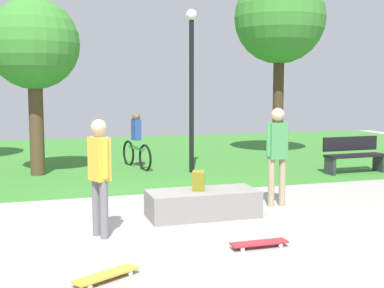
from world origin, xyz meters
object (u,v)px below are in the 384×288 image
skater_performing_trick (99,169)px  tree_young_birch (280,19)px  concrete_ledge (203,203)px  park_bench_near_lamppost (353,154)px  cyclist_on_bicycle (136,144)px  lamp_post (191,74)px  skateboard_by_ledge (259,243)px  skater_watching (277,149)px  tree_tall_oak (34,46)px  skateboard_spare (106,275)px  backpack_on_ledge (198,181)px

skater_performing_trick → tree_young_birch: tree_young_birch is taller
concrete_ledge → park_bench_near_lamppost: size_ratio=1.14×
cyclist_on_bicycle → skater_performing_trick: bearing=-105.5°
lamp_post → concrete_ledge: bearing=-104.6°
cyclist_on_bicycle → concrete_ledge: bearing=-89.4°
skater_performing_trick → skateboard_by_ledge: (1.99, -1.15, -0.94)m
skateboard_by_ledge → lamp_post: lamp_post is taller
skater_watching → tree_tall_oak: tree_tall_oak is taller
skateboard_by_ledge → tree_young_birch: tree_young_birch is taller
skateboard_spare → tree_young_birch: size_ratio=0.14×
cyclist_on_bicycle → skateboard_spare: bearing=-103.3°
skateboard_by_ledge → tree_tall_oak: bearing=112.3°
skateboard_spare → cyclist_on_bicycle: cyclist_on_bicycle is taller
backpack_on_ledge → tree_tall_oak: 6.19m
skater_performing_trick → lamp_post: size_ratio=0.42×
concrete_ledge → tree_tall_oak: bearing=117.3°
park_bench_near_lamppost → cyclist_on_bicycle: bearing=154.5°
skateboard_spare → tree_tall_oak: size_ratio=0.18×
skateboard_by_ledge → lamp_post: (0.93, 6.18, 2.43)m
tree_tall_oak → concrete_ledge: bearing=-62.7°
lamp_post → skater_watching: bearing=-84.5°
skateboard_spare → lamp_post: bearing=65.6°
backpack_on_ledge → cyclist_on_bicycle: bearing=19.2°
skateboard_by_ledge → tree_young_birch: (4.51, 8.51, 4.20)m
concrete_ledge → tree_tall_oak: 6.42m
cyclist_on_bicycle → skater_watching: bearing=-73.0°
concrete_ledge → tree_young_birch: bearing=54.8°
tree_tall_oak → park_bench_near_lamppost: bearing=-14.6°
skateboard_spare → lamp_post: 7.82m
skater_watching → tree_young_birch: bearing=63.4°
backpack_on_ledge → tree_young_birch: (4.77, 6.63, 3.66)m
backpack_on_ledge → skateboard_spare: bearing=161.9°
skateboard_by_ledge → tree_tall_oak: size_ratio=0.19×
skater_performing_trick → tree_young_birch: (6.50, 7.37, 3.26)m
skater_watching → tree_tall_oak: size_ratio=0.42×
park_bench_near_lamppost → lamp_post: (-3.91, 1.27, 2.01)m
skateboard_spare → park_bench_near_lamppost: park_bench_near_lamppost is taller
skater_performing_trick → skateboard_by_ledge: bearing=-29.9°
tree_young_birch → lamp_post: size_ratio=1.40×
backpack_on_ledge → tree_tall_oak: tree_tall_oak is taller
skater_performing_trick → skateboard_spare: bearing=-95.0°
concrete_ledge → backpack_on_ledge: 0.39m
skateboard_by_ledge → concrete_ledge: bearing=96.4°
skater_watching → skateboard_spare: 4.52m
concrete_ledge → tree_young_birch: size_ratio=0.32×
skater_performing_trick → tree_young_birch: size_ratio=0.30×
tree_tall_oak → skater_performing_trick: bearing=-81.7°
backpack_on_ledge → tree_young_birch: size_ratio=0.06×
skater_watching → park_bench_near_lamppost: 4.51m
skater_watching → backpack_on_ledge: bearing=-170.5°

